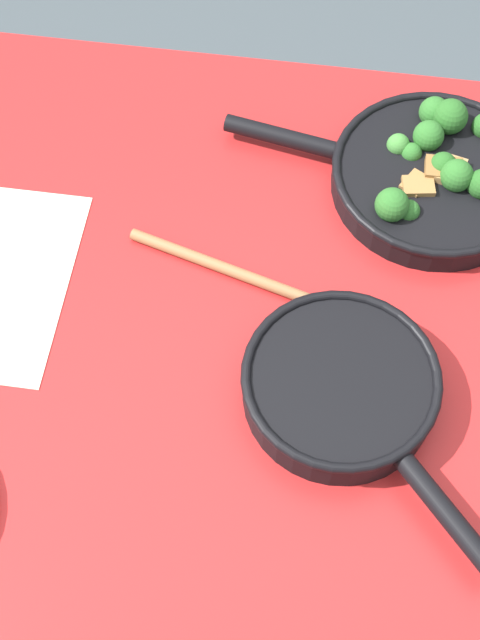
{
  "coord_description": "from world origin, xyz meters",
  "views": [
    {
      "loc": [
        -0.08,
        0.53,
        1.73
      ],
      "look_at": [
        0.0,
        0.0,
        0.79
      ],
      "focal_mm": 50.0,
      "sensor_mm": 36.0,
      "label": 1
    }
  ],
  "objects": [
    {
      "name": "ground_plane",
      "position": [
        0.0,
        0.0,
        0.0
      ],
      "size": [
        14.0,
        14.0,
        0.0
      ],
      "primitive_type": "plane",
      "color": "#424C51"
    },
    {
      "name": "dining_table_red",
      "position": [
        0.0,
        0.0,
        0.68
      ],
      "size": [
        1.08,
        0.92,
        0.77
      ],
      "color": "red",
      "rests_on": "ground_plane"
    },
    {
      "name": "skillet_broccoli",
      "position": [
        -0.22,
        -0.25,
        0.8
      ],
      "size": [
        0.43,
        0.28,
        0.08
      ],
      "rotation": [
        0.0,
        0.0,
        6.1
      ],
      "color": "black",
      "rests_on": "dining_table_red"
    },
    {
      "name": "skillet_eggs",
      "position": [
        -0.13,
        0.08,
        0.8
      ],
      "size": [
        0.3,
        0.32,
        0.05
      ],
      "rotation": [
        0.0,
        0.0,
        2.3
      ],
      "color": "black",
      "rests_on": "dining_table_red"
    },
    {
      "name": "wooden_spoon",
      "position": [
        -0.07,
        -0.05,
        0.78
      ],
      "size": [
        0.37,
        0.13,
        0.02
      ],
      "rotation": [
        0.0,
        0.0,
        2.87
      ],
      "color": "#996B42",
      "rests_on": "dining_table_red"
    }
  ]
}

